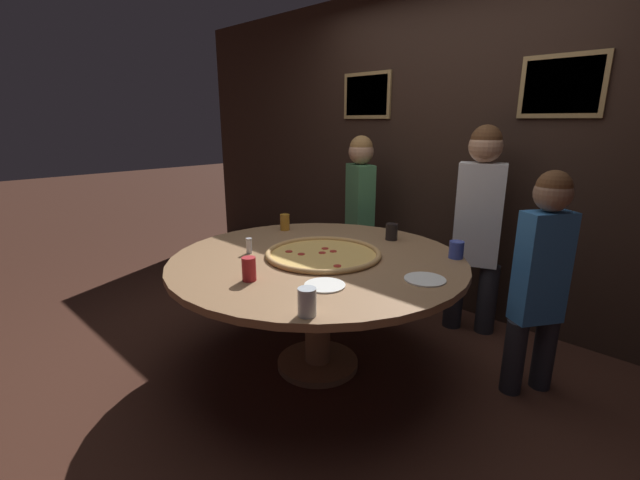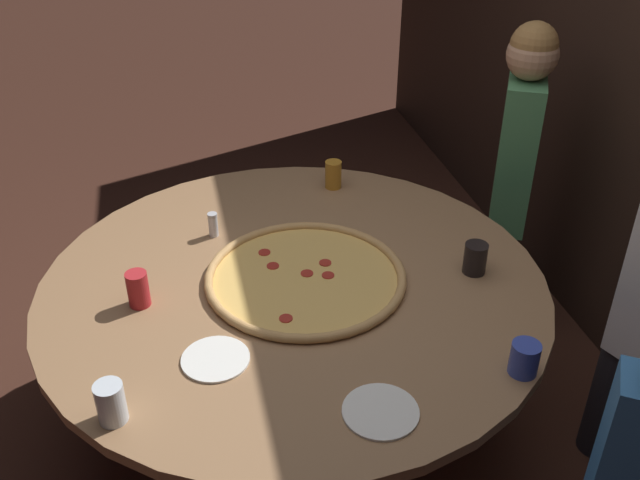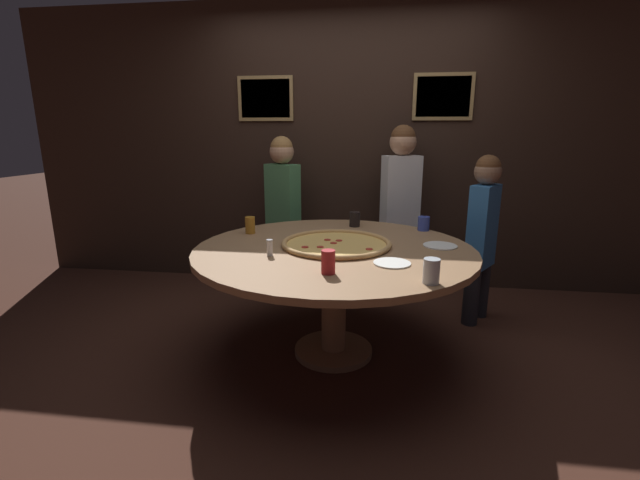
% 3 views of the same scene
% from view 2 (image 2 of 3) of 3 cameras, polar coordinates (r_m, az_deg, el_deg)
% --- Properties ---
extents(ground_plane, '(24.00, 24.00, 0.00)m').
position_cam_2_polar(ground_plane, '(2.99, -1.84, -14.84)').
color(ground_plane, '#422319').
extents(dining_table, '(1.77, 1.77, 0.74)m').
position_cam_2_polar(dining_table, '(2.56, -2.09, -5.25)').
color(dining_table, '#936B47').
rests_on(dining_table, ground_plane).
extents(giant_pizza, '(0.71, 0.71, 0.03)m').
position_cam_2_polar(giant_pizza, '(2.49, -1.17, -2.95)').
color(giant_pizza, '#EAB75B').
rests_on(giant_pizza, dining_table).
extents(drink_cup_near_right, '(0.08, 0.08, 0.11)m').
position_cam_2_polar(drink_cup_near_right, '(2.56, 12.31, -1.44)').
color(drink_cup_near_right, black).
rests_on(drink_cup_near_right, dining_table).
extents(drink_cup_front_edge, '(0.09, 0.09, 0.10)m').
position_cam_2_polar(drink_cup_front_edge, '(2.18, 16.04, -9.10)').
color(drink_cup_front_edge, '#384CB7').
rests_on(drink_cup_front_edge, dining_table).
extents(drink_cup_centre_back, '(0.07, 0.07, 0.12)m').
position_cam_2_polar(drink_cup_centre_back, '(2.42, -14.36, -3.83)').
color(drink_cup_centre_back, '#B22328').
rests_on(drink_cup_centre_back, dining_table).
extents(drink_cup_far_right, '(0.07, 0.07, 0.12)m').
position_cam_2_polar(drink_cup_far_right, '(3.05, 1.07, 5.26)').
color(drink_cup_far_right, '#BC7A23').
rests_on(drink_cup_far_right, dining_table).
extents(drink_cup_beside_pizza, '(0.08, 0.08, 0.12)m').
position_cam_2_polar(drink_cup_beside_pizza, '(2.04, -16.39, -12.38)').
color(drink_cup_beside_pizza, silver).
rests_on(drink_cup_beside_pizza, dining_table).
extents(white_plate_beside_cup, '(0.21, 0.21, 0.01)m').
position_cam_2_polar(white_plate_beside_cup, '(2.19, -8.36, -9.40)').
color(white_plate_beside_cup, white).
rests_on(white_plate_beside_cup, dining_table).
extents(white_plate_left_side, '(0.21, 0.21, 0.01)m').
position_cam_2_polar(white_plate_left_side, '(2.02, 4.87, -13.50)').
color(white_plate_left_side, white).
rests_on(white_plate_left_side, dining_table).
extents(condiment_shaker, '(0.04, 0.04, 0.10)m').
position_cam_2_polar(condiment_shaker, '(2.74, -8.55, 1.23)').
color(condiment_shaker, silver).
rests_on(condiment_shaker, dining_table).
extents(diner_side_left, '(0.37, 0.28, 1.42)m').
position_cam_2_polar(diner_side_left, '(3.28, 15.36, 6.11)').
color(diner_side_left, '#232328').
rests_on(diner_side_left, ground_plane).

